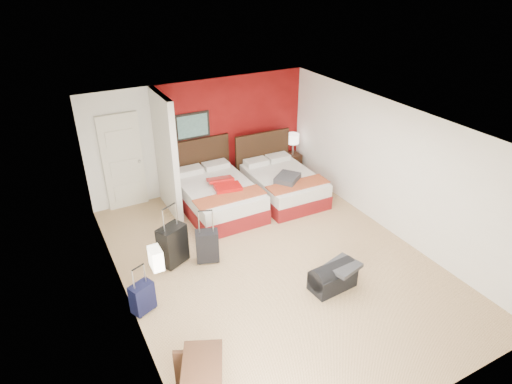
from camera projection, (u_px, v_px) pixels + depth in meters
ground at (274, 262)px, 7.78m from camera, size 6.50×6.50×0.00m
room_walls at (165, 183)px, 7.71m from camera, size 5.02×6.52×2.50m
red_accent_panel at (232, 131)px, 10.01m from camera, size 3.50×0.04×2.50m
partition_wall at (166, 155)px, 8.80m from camera, size 0.12×1.20×2.50m
entry_door at (123, 162)px, 9.06m from camera, size 0.82×0.06×2.05m
bed_left at (218, 198)px, 9.22m from camera, size 1.41×2.01×0.60m
bed_right at (284, 186)px, 9.73m from camera, size 1.34×1.89×0.56m
red_suitcase_open at (224, 184)px, 9.02m from camera, size 0.64×0.80×0.09m
jacket_bundle at (287, 178)px, 9.30m from camera, size 0.68×0.66×0.13m
nightstand at (292, 163)px, 10.86m from camera, size 0.37×0.37×0.50m
table_lamp at (293, 144)px, 10.61m from camera, size 0.37×0.37×0.52m
suitcase_black at (173, 246)px, 7.58m from camera, size 0.56×0.48×0.71m
suitcase_charcoal at (207, 247)px, 7.67m from camera, size 0.45×0.36×0.58m
suitcase_navy at (143, 299)px, 6.59m from camera, size 0.40×0.33×0.48m
duffel_bag at (333, 278)px, 7.09m from camera, size 0.77×0.45×0.37m
jacket_draped at (343, 266)px, 7.01m from camera, size 0.59×0.54×0.07m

